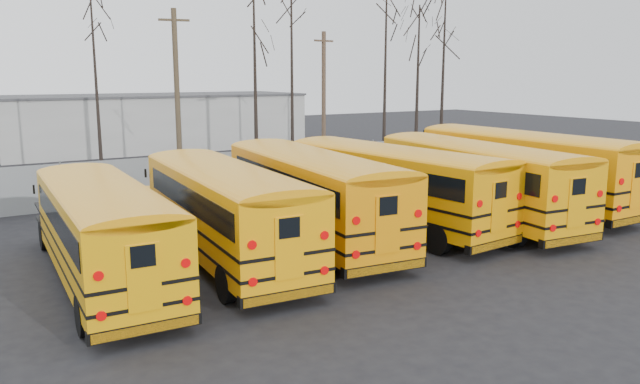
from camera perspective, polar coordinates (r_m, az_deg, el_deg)
ground at (r=20.37m, az=6.66°, el=-5.38°), size 120.00×120.00×0.00m
fence at (r=30.28m, az=-7.46°, el=1.85°), size 40.00×0.04×2.00m
distant_building at (r=49.55m, az=-14.93°, el=6.17°), size 22.00×8.00×4.00m
bus_a at (r=17.62m, az=-19.34°, el=-2.81°), size 2.77×10.36×2.88m
bus_b at (r=19.01m, az=-8.91°, el=-1.08°), size 3.26×10.99×3.04m
bus_c at (r=21.04m, az=-1.01°, el=0.38°), size 3.70×11.46×3.16m
bus_d at (r=23.01m, az=6.31°, el=1.15°), size 3.55×11.30×3.11m
bus_e at (r=24.58m, az=13.83°, el=1.58°), size 3.73×11.47×3.16m
bus_f at (r=27.83m, az=17.89°, el=2.60°), size 2.75×11.87×3.32m
utility_pole_left at (r=34.22m, az=-12.94°, el=8.77°), size 1.59×0.42×8.98m
utility_pole_right at (r=37.27m, az=0.34°, el=8.45°), size 1.43×0.37×8.07m
tree_2 at (r=33.26m, az=-19.80°, el=9.43°), size 0.26×0.26×10.46m
tree_3 at (r=32.45m, az=-5.95°, el=9.97°), size 0.26×0.26×10.46m
tree_4 at (r=36.21m, az=-2.60°, el=11.82°), size 0.26×0.26×12.65m
tree_5 at (r=37.32m, az=5.98°, el=10.90°), size 0.26×0.26×11.54m
tree_6 at (r=40.95m, az=8.90°, el=9.65°), size 0.26×0.26×9.90m
tree_7 at (r=43.07m, az=11.19°, el=10.63°), size 0.26×0.26×11.40m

